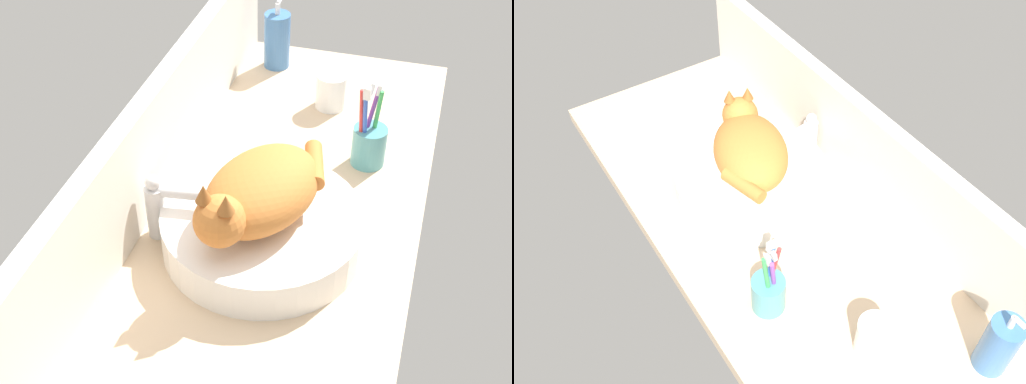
% 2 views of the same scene
% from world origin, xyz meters
% --- Properties ---
extents(ground_plane, '(1.30, 0.54, 0.04)m').
position_xyz_m(ground_plane, '(0.00, 0.00, -0.02)').
color(ground_plane, '#D1B28E').
extents(backsplash_panel, '(1.30, 0.04, 0.23)m').
position_xyz_m(backsplash_panel, '(0.00, 0.25, 0.11)').
color(backsplash_panel, silver).
rests_on(backsplash_panel, ground_plane).
extents(sink_basin, '(0.36, 0.36, 0.07)m').
position_xyz_m(sink_basin, '(-0.10, 0.01, 0.04)').
color(sink_basin, white).
rests_on(sink_basin, ground_plane).
extents(cat, '(0.30, 0.24, 0.14)m').
position_xyz_m(cat, '(-0.11, 0.01, 0.13)').
color(cat, '#CC7533').
rests_on(cat, sink_basin).
extents(faucet, '(0.04, 0.12, 0.14)m').
position_xyz_m(faucet, '(-0.12, 0.19, 0.07)').
color(faucet, silver).
rests_on(faucet, ground_plane).
extents(soap_dispenser, '(0.06, 0.06, 0.17)m').
position_xyz_m(soap_dispenser, '(0.54, 0.15, 0.07)').
color(soap_dispenser, '#3F72B2').
rests_on(soap_dispenser, ground_plane).
extents(toothbrush_cup, '(0.07, 0.07, 0.19)m').
position_xyz_m(toothbrush_cup, '(0.20, -0.13, 0.05)').
color(toothbrush_cup, teal).
rests_on(toothbrush_cup, ground_plane).
extents(water_glass, '(0.07, 0.07, 0.08)m').
position_xyz_m(water_glass, '(0.39, -0.02, 0.04)').
color(water_glass, white).
rests_on(water_glass, ground_plane).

